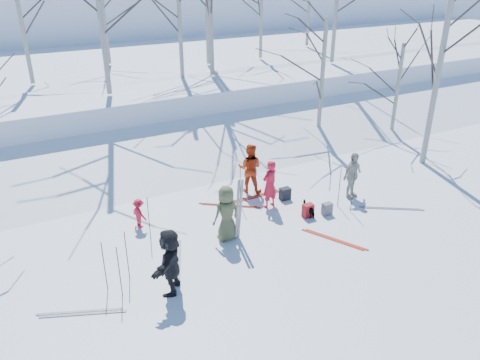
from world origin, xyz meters
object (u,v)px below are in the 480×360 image
dog (309,209)px  backpack_red (308,211)px  skier_redor_behind (250,168)px  backpack_dark (285,194)px  skier_olive_center (226,213)px  skier_grey_west (170,261)px  backpack_grey (327,209)px  skier_red_seated (139,213)px  skier_cream_east (352,175)px  skier_red_north (270,184)px

dog → backpack_red: 0.06m
skier_redor_behind → backpack_red: 2.56m
backpack_dark → skier_olive_center: bearing=-155.7°
skier_grey_west → backpack_red: skier_grey_west is taller
backpack_red → backpack_dark: 1.30m
backpack_grey → backpack_dark: (-0.59, 1.46, 0.01)m
backpack_dark → backpack_red: bearing=-90.7°
skier_olive_center → skier_red_seated: 2.68m
skier_redor_behind → skier_grey_west: 5.62m
backpack_grey → dog: bearing=161.6°
skier_redor_behind → backpack_grey: 2.93m
skier_cream_east → dog: skier_cream_east is taller
skier_red_seated → backpack_red: size_ratio=2.13×
skier_grey_west → backpack_red: bearing=140.8°
skier_olive_center → skier_redor_behind: 3.08m
skier_grey_west → dog: (4.97, 1.39, -0.59)m
dog → backpack_red: size_ratio=1.32×
skier_red_seated → skier_redor_behind: bearing=-102.1°
skier_red_north → skier_grey_west: skier_grey_west is taller
skier_red_seated → skier_olive_center: bearing=-152.0°
skier_olive_center → skier_redor_behind: (2.03, 2.31, 0.04)m
skier_red_north → skier_grey_west: (-4.21, -2.48, 0.04)m
skier_redor_behind → backpack_dark: skier_redor_behind is taller
skier_red_seated → backpack_red: skier_red_seated is taller
skier_grey_west → skier_redor_behind: bearing=166.9°
skier_red_seated → skier_grey_west: 3.24m
skier_red_seated → backpack_dark: (4.72, -0.54, -0.25)m
skier_red_seated → skier_cream_east: skier_cream_east is taller
skier_cream_east → skier_red_seated: bearing=152.0°
backpack_grey → skier_olive_center: bearing=176.3°
backpack_dark → skier_redor_behind: bearing=124.5°
dog → backpack_grey: bearing=147.3°
skier_red_north → skier_cream_east: 2.82m
skier_red_north → backpack_red: (0.71, -1.12, -0.58)m
skier_red_north → dog: bearing=109.9°
skier_olive_center → backpack_red: skier_olive_center is taller
skier_red_seated → skier_cream_east: bearing=-121.5°
backpack_grey → backpack_dark: size_ratio=0.95×
skier_red_north → backpack_red: bearing=107.6°
skier_redor_behind → backpack_grey: (1.32, -2.53, -0.66)m
skier_olive_center → skier_red_north: skier_olive_center is taller
backpack_red → skier_olive_center: bearing=178.9°
skier_olive_center → skier_cream_east: (4.77, 0.37, -0.03)m
skier_cream_east → backpack_red: bearing=175.8°
skier_red_north → skier_olive_center: bearing=12.8°
skier_olive_center → backpack_red: bearing=170.8°
backpack_grey → backpack_dark: bearing=112.0°
skier_cream_east → backpack_grey: bearing=-173.6°
skier_grey_west → backpack_red: (4.92, 1.37, -0.61)m
skier_red_north → backpack_dark: (0.72, 0.19, -0.59)m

